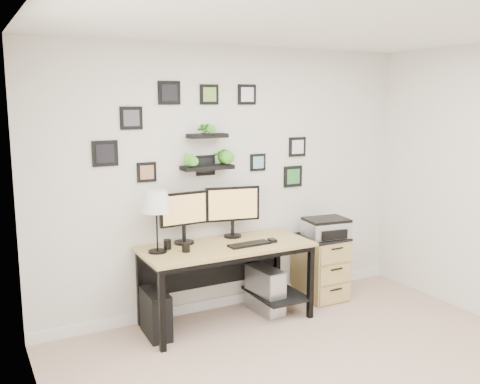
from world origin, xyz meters
TOP-DOWN VIEW (x-y plane):
  - room at (0.00, 1.98)m, footprint 4.00×4.00m
  - desk at (-0.21, 1.67)m, footprint 1.60×0.70m
  - monitor_left at (-0.57, 1.86)m, footprint 0.48×0.20m
  - monitor_right at (-0.05, 1.86)m, footprint 0.53×0.20m
  - keyboard at (-0.06, 1.52)m, footprint 0.41×0.15m
  - mouse at (0.20, 1.53)m, footprint 0.07×0.10m
  - table_lamp at (-0.89, 1.71)m, footprint 0.27×0.27m
  - mug at (-0.66, 1.60)m, footprint 0.07×0.07m
  - pen_cup at (-0.77, 1.75)m, footprint 0.07×0.07m
  - pc_tower_black at (-0.94, 1.65)m, footprint 0.20×0.42m
  - pc_tower_grey at (0.20, 1.66)m, footprint 0.23×0.46m
  - file_cabinet at (0.92, 1.72)m, footprint 0.43×0.53m
  - printer at (0.95, 1.68)m, footprint 0.47×0.39m
  - wall_decor at (-0.28, 1.93)m, footprint 2.23×0.18m

SIDE VIEW (x-z plane):
  - room at x=0.00m, z-range -1.95..2.05m
  - pc_tower_black at x=-0.94m, z-range 0.00..0.41m
  - pc_tower_grey at x=0.20m, z-range 0.00..0.45m
  - file_cabinet at x=0.92m, z-range 0.00..0.67m
  - desk at x=-0.21m, z-range 0.25..1.00m
  - keyboard at x=-0.06m, z-range 0.75..0.77m
  - mouse at x=0.20m, z-range 0.75..0.78m
  - printer at x=0.95m, z-range 0.67..0.87m
  - mug at x=-0.66m, z-range 0.75..0.83m
  - pen_cup at x=-0.77m, z-range 0.75..0.84m
  - monitor_left at x=-0.57m, z-range 0.79..1.28m
  - monitor_right at x=-0.05m, z-range 0.80..1.30m
  - table_lamp at x=-0.89m, z-range 0.92..1.47m
  - wall_decor at x=-0.28m, z-range 1.12..2.20m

